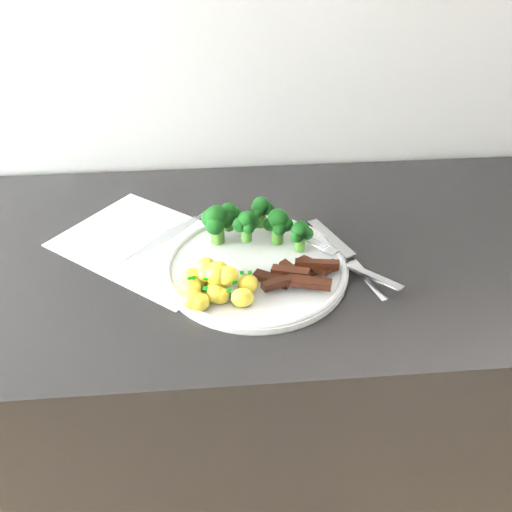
# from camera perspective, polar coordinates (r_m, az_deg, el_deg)

# --- Properties ---
(counter) EXTENTS (2.48, 0.62, 0.93)m
(counter) POSITION_cam_1_polar(r_m,az_deg,el_deg) (1.26, -1.08, -16.80)
(counter) COLOR black
(counter) RESTS_ON ground
(recipe_paper) EXTENTS (0.38, 0.37, 0.00)m
(recipe_paper) POSITION_cam_1_polar(r_m,az_deg,el_deg) (0.96, -11.32, 1.29)
(recipe_paper) COLOR white
(recipe_paper) RESTS_ON counter
(plate) EXTENTS (0.30, 0.30, 0.02)m
(plate) POSITION_cam_1_polar(r_m,az_deg,el_deg) (0.88, 0.00, -1.12)
(plate) COLOR silver
(plate) RESTS_ON counter
(broccoli) EXTENTS (0.19, 0.10, 0.07)m
(broccoli) POSITION_cam_1_polar(r_m,az_deg,el_deg) (0.91, -0.61, 3.82)
(broccoli) COLOR #37681F
(broccoli) RESTS_ON plate
(potatoes) EXTENTS (0.12, 0.11, 0.05)m
(potatoes) POSITION_cam_1_polar(r_m,az_deg,el_deg) (0.82, -4.66, -2.85)
(potatoes) COLOR gold
(potatoes) RESTS_ON plate
(beef_strips) EXTENTS (0.14, 0.10, 0.03)m
(beef_strips) POSITION_cam_1_polar(r_m,az_deg,el_deg) (0.84, 4.59, -1.86)
(beef_strips) COLOR black
(beef_strips) RESTS_ON plate
(fork) EXTENTS (0.13, 0.16, 0.02)m
(fork) POSITION_cam_1_polar(r_m,az_deg,el_deg) (0.88, 10.53, -1.04)
(fork) COLOR silver
(fork) RESTS_ON plate
(knife) EXTENTS (0.09, 0.23, 0.03)m
(knife) POSITION_cam_1_polar(r_m,az_deg,el_deg) (0.89, 10.61, -1.14)
(knife) COLOR silver
(knife) RESTS_ON plate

